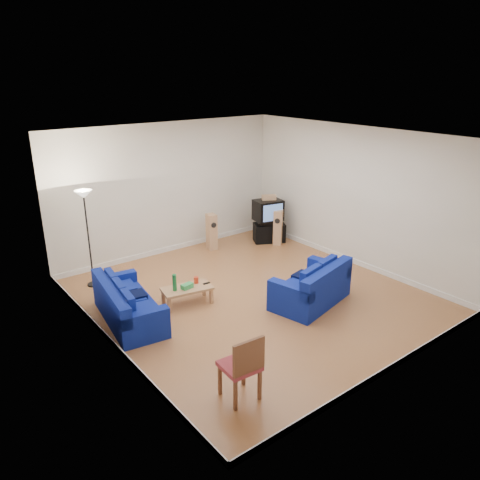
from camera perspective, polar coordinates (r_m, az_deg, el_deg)
room at (r=8.98m, az=1.57°, el=1.97°), size 6.01×6.51×3.21m
sofa_three_seat at (r=8.81m, az=-13.66°, el=-7.96°), size 1.09×2.03×0.75m
sofa_loveseat at (r=9.27m, az=8.87°, el=-5.89°), size 1.81×1.26×0.82m
coffee_table at (r=9.20m, az=-6.47°, el=-6.07°), size 1.03×0.66×0.35m
bottle at (r=9.02m, az=-7.98°, el=-5.16°), size 0.08×0.08×0.33m
tissue_box at (r=9.13m, az=-6.47°, el=-5.61°), size 0.25×0.16×0.09m
red_canister at (r=9.32m, az=-5.37°, el=-4.89°), size 0.11×0.11×0.13m
remote at (r=9.30m, az=-4.10°, el=-5.27°), size 0.15×0.05×0.02m
tv_stand at (r=12.49m, az=3.58°, el=0.92°), size 0.92×0.78×0.49m
av_receiver at (r=12.38m, az=3.31°, el=2.22°), size 0.61×0.59×0.11m
television at (r=12.28m, az=3.45°, el=3.65°), size 0.79×0.65×0.54m
centre_speaker at (r=12.22m, az=3.55°, el=5.21°), size 0.39×0.31×0.13m
speaker_left at (r=11.87m, az=-3.47°, el=1.01°), size 0.26×0.32×0.93m
speaker_right at (r=12.24m, az=4.65°, el=1.55°), size 0.35×0.34×0.92m
floor_lamp at (r=9.94m, az=-18.38°, el=3.75°), size 0.36×0.36×2.08m
dining_chair at (r=6.55m, az=0.34°, el=-14.97°), size 0.52×0.52×1.02m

